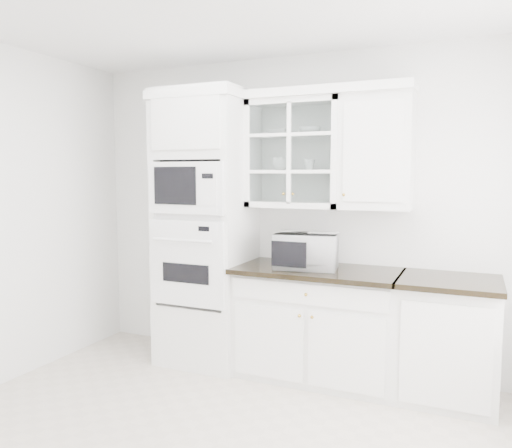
% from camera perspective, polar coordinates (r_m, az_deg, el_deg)
% --- Properties ---
extents(room_shell, '(4.00, 3.50, 2.70)m').
position_cam_1_polar(room_shell, '(3.19, -2.87, 7.51)').
color(room_shell, white).
rests_on(room_shell, ground).
extents(oven_column, '(0.76, 0.68, 2.40)m').
position_cam_1_polar(oven_column, '(4.44, -5.78, -0.52)').
color(oven_column, white).
rests_on(oven_column, ground).
extents(base_cabinet_run, '(1.32, 0.67, 0.92)m').
position_cam_1_polar(base_cabinet_run, '(4.21, 7.06, -11.12)').
color(base_cabinet_run, white).
rests_on(base_cabinet_run, ground).
extents(extra_base_cabinet, '(0.72, 0.67, 0.92)m').
position_cam_1_polar(extra_base_cabinet, '(4.06, 21.04, -12.13)').
color(extra_base_cabinet, white).
rests_on(extra_base_cabinet, ground).
extents(upper_cabinet_glass, '(0.80, 0.33, 0.90)m').
position_cam_1_polar(upper_cabinet_glass, '(4.24, 4.57, 8.00)').
color(upper_cabinet_glass, white).
rests_on(upper_cabinet_glass, room_shell).
extents(upper_cabinet_solid, '(0.55, 0.33, 0.90)m').
position_cam_1_polar(upper_cabinet_solid, '(4.07, 13.66, 7.96)').
color(upper_cabinet_solid, white).
rests_on(upper_cabinet_solid, room_shell).
extents(crown_molding, '(2.14, 0.38, 0.07)m').
position_cam_1_polar(crown_molding, '(4.30, 3.14, 14.47)').
color(crown_molding, white).
rests_on(crown_molding, room_shell).
extents(countertop_microwave, '(0.55, 0.49, 0.29)m').
position_cam_1_polar(countertop_microwave, '(4.07, 5.80, -3.04)').
color(countertop_microwave, white).
rests_on(countertop_microwave, base_cabinet_run).
extents(bowl_a, '(0.21, 0.21, 0.05)m').
position_cam_1_polar(bowl_a, '(4.30, 2.56, 10.44)').
color(bowl_a, white).
rests_on(bowl_a, upper_cabinet_glass).
extents(bowl_b, '(0.21, 0.21, 0.06)m').
position_cam_1_polar(bowl_b, '(4.20, 6.16, 10.58)').
color(bowl_b, white).
rests_on(bowl_b, upper_cabinet_glass).
extents(cup_a, '(0.18, 0.18, 0.11)m').
position_cam_1_polar(cup_a, '(4.31, 2.82, 6.84)').
color(cup_a, white).
rests_on(cup_a, upper_cabinet_glass).
extents(cup_b, '(0.13, 0.13, 0.09)m').
position_cam_1_polar(cup_b, '(4.19, 6.11, 6.73)').
color(cup_b, white).
rests_on(cup_b, upper_cabinet_glass).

